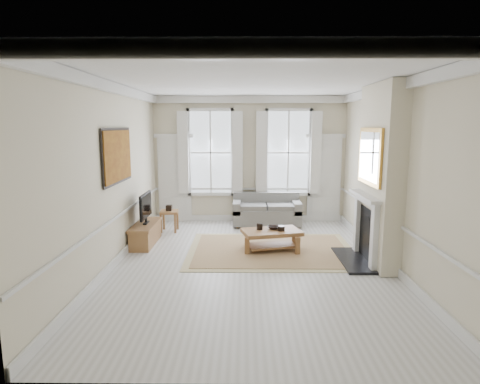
{
  "coord_description": "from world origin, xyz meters",
  "views": [
    {
      "loc": [
        -0.13,
        -7.33,
        2.62
      ],
      "look_at": [
        -0.23,
        0.92,
        1.25
      ],
      "focal_mm": 30.0,
      "sensor_mm": 36.0,
      "label": 1
    }
  ],
  "objects_px": {
    "side_table": "(169,215)",
    "coffee_table": "(272,234)",
    "tv_stand": "(146,234)",
    "sofa": "(266,212)"
  },
  "relations": [
    {
      "from": "side_table",
      "to": "coffee_table",
      "type": "bearing_deg",
      "value": -32.54
    },
    {
      "from": "side_table",
      "to": "coffee_table",
      "type": "relative_size",
      "value": 0.4
    },
    {
      "from": "tv_stand",
      "to": "sofa",
      "type": "bearing_deg",
      "value": 32.45
    },
    {
      "from": "side_table",
      "to": "coffee_table",
      "type": "xyz_separation_m",
      "value": [
        2.45,
        -1.57,
        -0.05
      ]
    },
    {
      "from": "sofa",
      "to": "coffee_table",
      "type": "height_order",
      "value": "sofa"
    },
    {
      "from": "tv_stand",
      "to": "coffee_table",
      "type": "bearing_deg",
      "value": -9.65
    },
    {
      "from": "sofa",
      "to": "side_table",
      "type": "relative_size",
      "value": 3.37
    },
    {
      "from": "sofa",
      "to": "coffee_table",
      "type": "distance_m",
      "value": 2.25
    },
    {
      "from": "side_table",
      "to": "tv_stand",
      "type": "height_order",
      "value": "side_table"
    },
    {
      "from": "coffee_table",
      "to": "tv_stand",
      "type": "bearing_deg",
      "value": 156.12
    }
  ]
}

